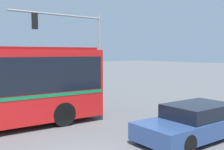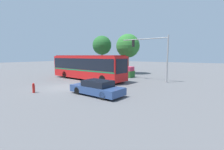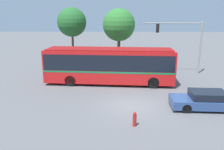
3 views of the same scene
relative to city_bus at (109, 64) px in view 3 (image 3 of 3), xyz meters
The scene contains 8 objects.
ground_plane 5.92m from the city_bus, 71.70° to the right, with size 140.00×140.00×0.00m, color #5B5B5E.
city_bus is the anchor object (origin of this frame).
sedan_foreground 8.94m from the city_bus, 40.47° to the right, with size 4.73×2.04×1.22m.
traffic_light_pole 8.96m from the city_bus, 26.10° to the left, with size 6.21×0.24×5.64m.
flowering_hedge 5.31m from the city_bus, 86.34° to the left, with size 7.67×1.43×1.58m.
street_tree_left 11.34m from the city_bus, 118.17° to the left, with size 3.73×3.73×7.11m.
street_tree_centre 9.82m from the city_bus, 84.24° to the left, with size 4.11×4.11×6.97m.
fire_hydrant 8.65m from the city_bus, 78.43° to the right, with size 0.22×0.22×0.86m.
Camera 3 is at (-1.10, -14.91, 6.20)m, focal length 36.42 mm.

